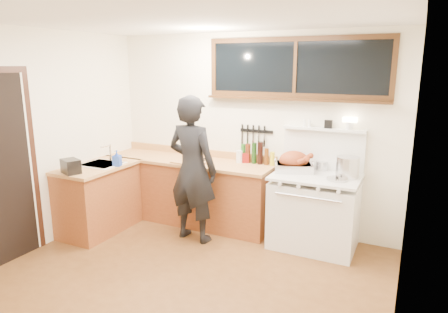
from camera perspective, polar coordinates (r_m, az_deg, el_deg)
The scene contains 19 objects.
ground_plane at distance 4.36m, azimuth -5.76°, elevation -17.32°, with size 4.00×3.50×0.02m, color brown.
room_shell at distance 3.80m, azimuth -6.32°, elevation 4.83°, with size 4.10×3.60×2.65m.
counter_back at distance 5.69m, azimuth -5.07°, elevation -4.77°, with size 2.44×0.64×1.00m.
counter_left at distance 5.59m, azimuth -17.48°, elevation -5.68°, with size 0.64×1.09×0.90m.
sink_unit at distance 5.52m, azimuth -17.07°, elevation -1.61°, with size 0.50×0.45×0.37m.
vintage_stove at distance 5.01m, azimuth 12.80°, elevation -7.41°, with size 1.02×0.74×1.58m.
back_window at distance 5.10m, azimuth 10.08°, elevation 11.44°, with size 2.32×0.13×0.77m.
knife_strip at distance 5.35m, azimuth 4.46°, elevation 3.56°, with size 0.46×0.03×0.28m.
man at distance 4.96m, azimuth -4.52°, elevation -1.85°, with size 0.71×0.50×1.84m.
soap_bottle at distance 5.34m, azimuth -15.05°, elevation -0.24°, with size 0.11×0.12×0.21m.
toaster at distance 5.17m, azimuth -21.05°, elevation -1.31°, with size 0.29×0.25×0.17m.
cutting_board at distance 5.36m, azimuth -4.79°, elevation -0.31°, with size 0.48×0.38×0.15m.
roast_turkey at distance 4.99m, azimuth 9.97°, elevation -0.91°, with size 0.55×0.48×0.25m.
stockpot at distance 4.85m, azimuth 17.24°, elevation -1.47°, with size 0.32×0.32×0.25m.
saucepan at distance 5.12m, azimuth 13.83°, elevation -1.26°, with size 0.20×0.28×0.11m.
pot_lid at distance 4.73m, azimuth 15.85°, elevation -3.11°, with size 0.28×0.28×0.04m.
coffee_tin at distance 5.35m, azimuth 3.15°, elevation -0.20°, with size 0.10×0.09×0.13m.
pitcher at distance 5.35m, azimuth 2.20°, elevation -0.01°, with size 0.11×0.11×0.16m.
bottle_cluster at distance 5.29m, azimuth 4.60°, elevation 0.34°, with size 0.48×0.07×0.30m.
Camera 1 is at (2.01, -3.18, 2.18)m, focal length 32.00 mm.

